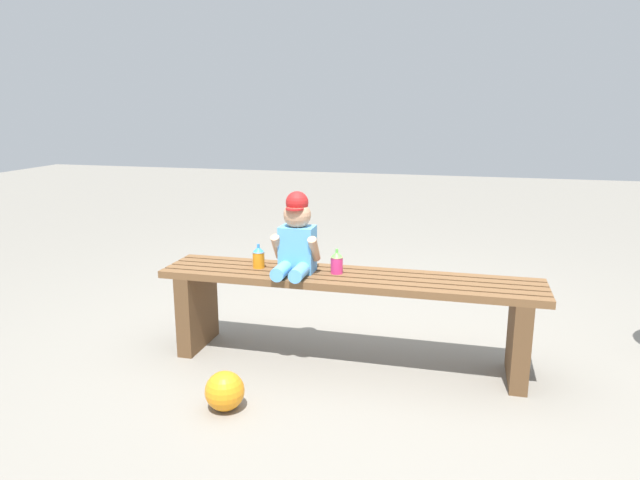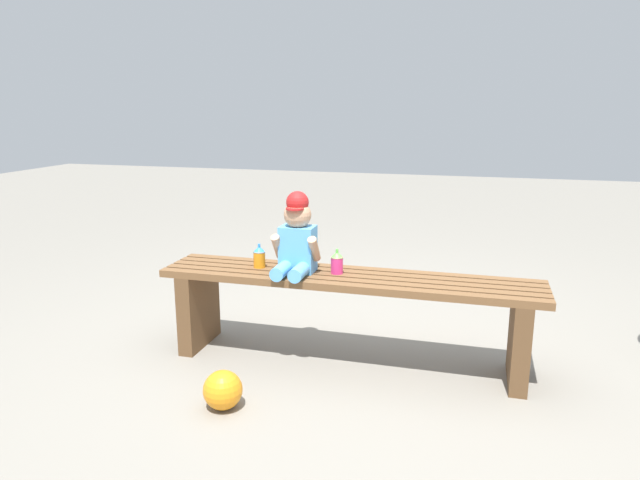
% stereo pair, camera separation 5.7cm
% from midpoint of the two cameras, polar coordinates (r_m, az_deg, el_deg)
% --- Properties ---
extents(ground_plane, '(16.00, 16.00, 0.00)m').
position_cam_midpoint_polar(ground_plane, '(3.00, 2.11, -11.85)').
color(ground_plane, gray).
extents(park_bench, '(1.87, 0.34, 0.46)m').
position_cam_midpoint_polar(park_bench, '(2.88, 2.16, -6.19)').
color(park_bench, brown).
rests_on(park_bench, ground_plane).
extents(child_figure, '(0.23, 0.27, 0.40)m').
position_cam_midpoint_polar(child_figure, '(2.83, -2.94, 0.22)').
color(child_figure, '#59A5E5').
rests_on(child_figure, park_bench).
extents(sippy_cup_left, '(0.06, 0.06, 0.12)m').
position_cam_midpoint_polar(sippy_cup_left, '(2.96, -6.63, -1.65)').
color(sippy_cup_left, orange).
rests_on(sippy_cup_left, park_bench).
extents(sippy_cup_right, '(0.06, 0.06, 0.12)m').
position_cam_midpoint_polar(sippy_cup_right, '(2.85, 1.10, -2.18)').
color(sippy_cup_right, '#E5337F').
rests_on(sippy_cup_right, park_bench).
extents(toy_ball, '(0.17, 0.17, 0.17)m').
position_cam_midpoint_polar(toy_ball, '(2.57, -10.04, -14.47)').
color(toy_ball, orange).
rests_on(toy_ball, ground_plane).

